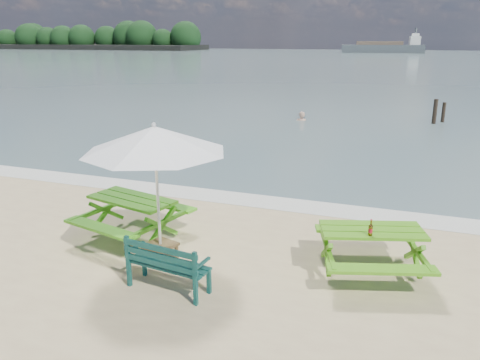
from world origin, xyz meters
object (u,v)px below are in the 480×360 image
(picnic_table_right, at_px, (370,252))
(patio_umbrella, at_px, (155,139))
(park_bench, at_px, (169,275))
(beer_bottle, at_px, (370,230))
(side_table, at_px, (161,252))
(swimmer, at_px, (301,129))
(picnic_table_left, at_px, (133,218))

(picnic_table_right, xyz_separation_m, patio_umbrella, (-3.47, -0.79, 1.79))
(patio_umbrella, bearing_deg, park_bench, -54.00)
(park_bench, relative_size, patio_umbrella, 0.46)
(picnic_table_right, distance_m, beer_bottle, 0.57)
(side_table, bearing_deg, park_bench, -54.00)
(picnic_table_right, height_order, park_bench, park_bench)
(picnic_table_right, relative_size, swimmer, 1.35)
(side_table, bearing_deg, swimmer, 93.48)
(picnic_table_left, bearing_deg, patio_umbrella, -35.68)
(park_bench, distance_m, patio_umbrella, 2.17)
(side_table, height_order, beer_bottle, beer_bottle)
(picnic_table_left, height_order, swimmer, picnic_table_left)
(picnic_table_left, distance_m, park_bench, 2.22)
(picnic_table_left, distance_m, picnic_table_right, 4.47)
(picnic_table_right, xyz_separation_m, side_table, (-3.47, -0.79, -0.21))
(picnic_table_left, xyz_separation_m, side_table, (0.99, -0.71, -0.23))
(picnic_table_left, distance_m, side_table, 1.24)
(picnic_table_left, bearing_deg, park_bench, -44.05)
(picnic_table_left, relative_size, swimmer, 1.35)
(picnic_table_right, bearing_deg, park_bench, -150.47)
(picnic_table_left, xyz_separation_m, picnic_table_right, (4.47, 0.08, -0.01))
(picnic_table_right, distance_m, side_table, 3.57)
(patio_umbrella, relative_size, swimmer, 1.81)
(swimmer, bearing_deg, beer_bottle, -73.43)
(beer_bottle, relative_size, swimmer, 0.16)
(picnic_table_left, relative_size, side_table, 3.73)
(patio_umbrella, distance_m, beer_bottle, 3.73)
(picnic_table_right, bearing_deg, picnic_table_left, -178.95)
(picnic_table_left, bearing_deg, swimmer, 89.75)
(side_table, bearing_deg, picnic_table_right, 12.87)
(picnic_table_right, bearing_deg, side_table, -167.13)
(park_bench, bearing_deg, swimmer, 95.44)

